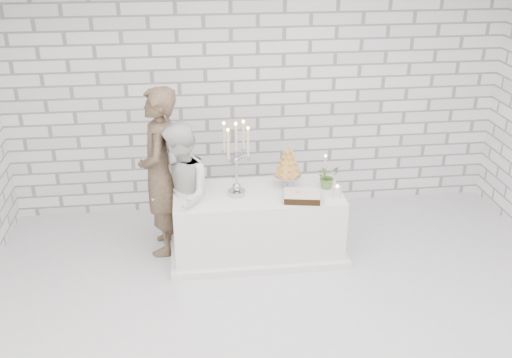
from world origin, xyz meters
name	(u,v)px	position (x,y,z in m)	size (l,w,h in m)	color
ground	(290,327)	(0.00, 0.00, 0.00)	(6.00, 5.00, 0.01)	silver
wall_back	(258,93)	(0.00, 2.50, 1.50)	(6.00, 0.01, 3.00)	white
cake_table	(258,223)	(-0.14, 1.32, 0.38)	(1.80, 0.80, 0.75)	white
groom	(160,172)	(-1.17, 1.54, 0.94)	(0.69, 0.45, 1.88)	#443326
bride	(181,195)	(-0.96, 1.30, 0.78)	(0.76, 0.59, 1.56)	silver
candelabra	(236,160)	(-0.37, 1.29, 1.16)	(0.33, 0.33, 0.81)	#A8A8B2
croquembouche	(288,167)	(0.20, 1.43, 0.98)	(0.30, 0.30, 0.46)	#AB742E
chocolate_cake	(302,196)	(0.30, 1.09, 0.79)	(0.37, 0.26, 0.08)	black
pillar_candle	(337,192)	(0.67, 1.12, 0.81)	(0.08, 0.08, 0.12)	white
extra_taper	(325,170)	(0.62, 1.46, 0.91)	(0.06, 0.06, 0.32)	beige
flowers	(327,176)	(0.62, 1.36, 0.88)	(0.24, 0.21, 0.27)	#45853A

